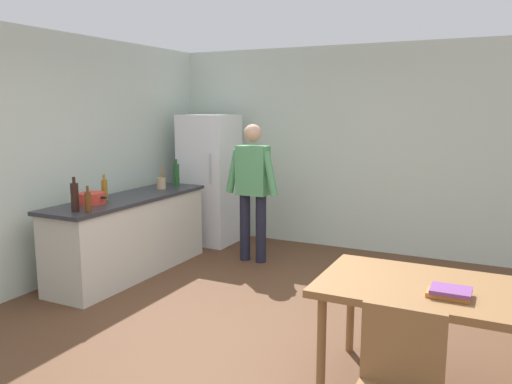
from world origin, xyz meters
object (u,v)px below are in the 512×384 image
at_px(dining_table, 427,296).
at_px(bottle_beer_brown, 88,202).
at_px(person, 253,184).
at_px(utensil_jar, 161,183).
at_px(book_stack, 450,292).
at_px(cooking_pot, 92,198).
at_px(bottle_wine_green, 176,174).
at_px(refrigerator, 210,179).
at_px(bottle_wine_dark, 75,197).
at_px(bottle_oil_amber, 104,190).

height_order(dining_table, bottle_beer_brown, bottle_beer_brown).
bearing_deg(bottle_beer_brown, person, 66.82).
relative_size(utensil_jar, book_stack, 1.24).
distance_m(person, cooking_pot, 1.91).
xyz_separation_m(bottle_wine_green, book_stack, (3.54, -2.19, -0.27)).
bearing_deg(cooking_pot, book_stack, -11.68).
xyz_separation_m(cooking_pot, bottle_wine_green, (0.07, 1.44, 0.09)).
bearing_deg(bottle_wine_green, person, 6.45).
xyz_separation_m(dining_table, cooking_pot, (-3.46, 0.58, 0.29)).
distance_m(refrigerator, dining_table, 4.27).
bearing_deg(bottle_wine_dark, person, 63.57).
distance_m(person, bottle_oil_amber, 1.75).
xyz_separation_m(dining_table, bottle_wine_dark, (-3.31, 0.21, 0.37)).
bearing_deg(cooking_pot, bottle_wine_dark, -68.45).
xyz_separation_m(dining_table, bottle_beer_brown, (-3.17, 0.24, 0.33)).
relative_size(utensil_jar, bottle_oil_amber, 1.14).
bearing_deg(dining_table, bottle_beer_brown, 175.66).
distance_m(person, bottle_wine_dark, 2.16).
distance_m(dining_table, utensil_jar, 3.82).
relative_size(refrigerator, book_stack, 6.94).
height_order(refrigerator, utensil_jar, refrigerator).
bearing_deg(utensil_jar, bottle_wine_green, 88.27).
height_order(refrigerator, bottle_wine_dark, refrigerator).
height_order(bottle_oil_amber, bottle_wine_green, bottle_wine_green).
distance_m(cooking_pot, utensil_jar, 1.13).
distance_m(dining_table, bottle_wine_dark, 3.34).
xyz_separation_m(cooking_pot, book_stack, (3.61, -0.75, -0.18)).
xyz_separation_m(bottle_wine_dark, book_stack, (3.46, -0.38, -0.27)).
bearing_deg(bottle_oil_amber, person, 49.22).
relative_size(bottle_wine_green, book_stack, 1.31).
distance_m(dining_table, cooking_pot, 3.52).
relative_size(dining_table, bottle_oil_amber, 5.00).
bearing_deg(bottle_oil_amber, utensil_jar, 84.04).
relative_size(refrigerator, person, 1.06).
xyz_separation_m(utensil_jar, bottle_oil_amber, (-0.09, -0.89, 0.04)).
relative_size(bottle_wine_dark, book_stack, 1.31).
xyz_separation_m(refrigerator, cooking_pot, (-0.16, -2.12, 0.06)).
distance_m(bottle_beer_brown, book_stack, 3.35).
height_order(refrigerator, dining_table, refrigerator).
bearing_deg(bottle_wine_green, cooking_pot, -92.58).
distance_m(dining_table, bottle_wine_green, 3.97).
height_order(cooking_pot, utensil_jar, utensil_jar).
bearing_deg(dining_table, book_stack, -46.61).
bearing_deg(cooking_pot, person, 54.71).
relative_size(person, bottle_wine_dark, 5.00).
bearing_deg(refrigerator, book_stack, -39.65).
height_order(refrigerator, book_stack, refrigerator).
height_order(person, bottle_wine_green, person).
height_order(person, utensil_jar, person).
bearing_deg(person, book_stack, -42.68).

